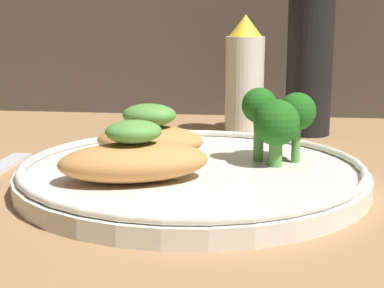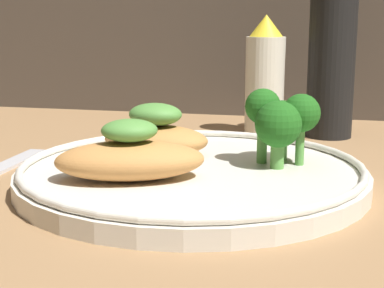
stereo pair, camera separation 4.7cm
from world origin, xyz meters
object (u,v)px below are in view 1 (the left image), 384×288
at_px(broccoli_bunch, 277,118).
at_px(pepper_grinder, 310,61).
at_px(sauce_bottle, 245,77).
at_px(plate, 192,173).

relative_size(broccoli_bunch, pepper_grinder, 0.36).
bearing_deg(sauce_bottle, plate, -97.75).
bearing_deg(pepper_grinder, broccoli_bunch, -100.67).
distance_m(plate, sauce_bottle, 0.24).
relative_size(broccoli_bunch, sauce_bottle, 0.49).
bearing_deg(sauce_bottle, broccoli_bunch, -79.94).
xyz_separation_m(plate, broccoli_bunch, (0.07, 0.03, 0.04)).
distance_m(plate, pepper_grinder, 0.26).
bearing_deg(plate, broccoli_bunch, 24.69).
bearing_deg(broccoli_bunch, plate, -155.31).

